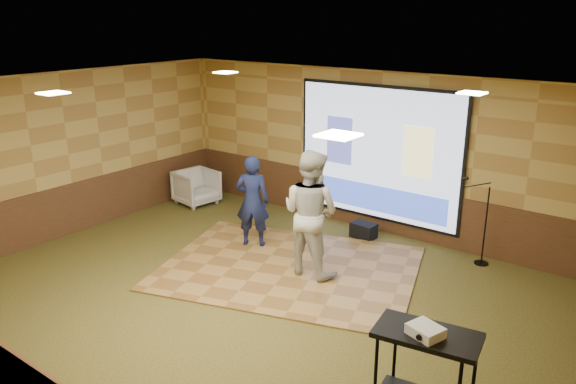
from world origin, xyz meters
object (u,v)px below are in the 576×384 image
Objects in this scene: projector at (425,331)px; banquet_chair at (197,187)px; player_right at (310,213)px; mic_stand at (481,235)px; av_table at (425,359)px; projector_screen at (377,155)px; player_left at (252,201)px; dance_floor at (289,268)px; duffel_bag at (364,230)px.

banquet_chair is (-6.78, 3.56, -0.73)m from projector.
banquet_chair is at bearing -18.63° from player_right.
av_table is at bearing -102.81° from mic_stand.
projector is at bearing -56.67° from projector_screen.
projector_screen is 3.16× the size of av_table.
av_table reaches higher than banquet_chair.
player_left is 3.87m from mic_stand.
player_left is 1.49m from player_right.
player_right is 3.59m from av_table.
projector reaches higher than banquet_chair.
player_left reaches higher than dance_floor.
duffel_bag is at bearing -73.90° from banquet_chair.
dance_floor is 13.15× the size of projector.
player_left reaches higher than duffel_bag.
av_table is at bearing 108.78° from projector.
av_table is at bearing -32.96° from dance_floor.
dance_floor is 1.08m from player_right.
projector is at bearing -54.18° from duffel_bag.
player_left is 1.99× the size of banquet_chair.
mic_stand is at bearing 119.60° from projector.
av_table is (2.86, -2.15, -0.27)m from player_right.
av_table is 4.25m from mic_stand.
duffel_bag is (-2.08, -0.17, -0.35)m from mic_stand.
player_right is at bearing -159.54° from mic_stand.
banquet_chair reaches higher than dance_floor.
player_left is at bearing -11.81° from player_right.
player_right is (0.36, 0.07, 1.01)m from dance_floor.
projector is 4.34m from mic_stand.
dance_floor is (-0.27, -2.34, -1.46)m from projector_screen.
dance_floor is 1.92m from duffel_bag.
dance_floor is 4.91× the size of banquet_chair.
projector_screen is 7.44× the size of duffel_bag.
projector_screen is 1.66× the size of player_right.
mic_stand reaches higher than dance_floor.
dance_floor is at bearing 147.04° from av_table.
player_right is 1.90× the size of av_table.
projector is at bearing -102.96° from mic_stand.
av_table is at bearing 121.03° from player_left.
mic_stand is at bearing 176.85° from player_left.
dance_floor is 3.81× the size of av_table.
dance_floor is 2.78× the size of mic_stand.
banquet_chair is at bearing -51.85° from player_left.
projector_screen is at bearing 94.62° from duffel_bag.
projector is 0.37× the size of banquet_chair.
av_table is at bearing -56.31° from projector_screen.
projector_screen is 5.39m from projector.
projector reaches higher than av_table.
player_left is (-1.35, -1.97, -0.63)m from projector_screen.
projector is at bearing 142.56° from player_right.
mic_stand is at bearing -7.47° from projector_screen.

